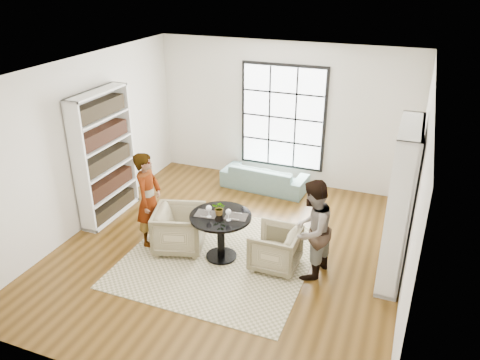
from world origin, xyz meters
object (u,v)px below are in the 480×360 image
at_px(armchair_right, 275,248).
at_px(wine_glass_right, 228,212).
at_px(armchair_left, 180,229).
at_px(flower_centerpiece, 220,208).
at_px(pedestal_table, 221,227).
at_px(wine_glass_left, 209,209).
at_px(person_right, 312,230).
at_px(sofa, 265,177).
at_px(person_left, 149,199).

xyz_separation_m(armchair_right, wine_glass_right, (-0.71, -0.17, 0.59)).
height_order(armchair_left, flower_centerpiece, flower_centerpiece).
bearing_deg(pedestal_table, wine_glass_left, -142.94).
distance_m(pedestal_table, flower_centerpiece, 0.33).
height_order(wine_glass_left, wine_glass_right, wine_glass_left).
bearing_deg(person_right, armchair_left, -75.51).
distance_m(pedestal_table, armchair_left, 0.77).
bearing_deg(pedestal_table, wine_glass_right, -27.81).
xyz_separation_m(pedestal_table, sofa, (-0.16, 2.71, -0.31)).
distance_m(armchair_left, wine_glass_right, 1.08).
height_order(armchair_left, armchair_right, armchair_left).
bearing_deg(sofa, armchair_left, 81.67).
height_order(sofa, wine_glass_right, wine_glass_right).
height_order(wine_glass_right, flower_centerpiece, flower_centerpiece).
bearing_deg(sofa, wine_glass_left, 94.16).
height_order(pedestal_table, flower_centerpiece, flower_centerpiece).
bearing_deg(flower_centerpiece, armchair_left, -178.90).
bearing_deg(person_right, wine_glass_left, -70.63).
bearing_deg(armchair_left, person_left, 73.36).
height_order(person_left, flower_centerpiece, person_left).
bearing_deg(person_left, sofa, -30.81).
relative_size(wine_glass_left, flower_centerpiece, 0.88).
bearing_deg(armchair_right, wine_glass_left, -79.36).
xyz_separation_m(armchair_left, person_right, (2.18, 0.07, 0.42)).
height_order(sofa, armchair_left, armchair_left).
distance_m(pedestal_table, wine_glass_left, 0.41).
xyz_separation_m(pedestal_table, person_right, (1.44, 0.08, 0.22)).
relative_size(armchair_left, person_right, 0.52).
xyz_separation_m(wine_glass_left, wine_glass_right, (0.32, 0.02, -0.01)).
bearing_deg(armchair_left, wine_glass_left, -117.59).
height_order(person_right, wine_glass_left, person_right).
xyz_separation_m(sofa, person_left, (-1.13, -2.71, 0.56)).
bearing_deg(pedestal_table, armchair_left, 179.58).
relative_size(sofa, person_left, 1.09).
height_order(armchair_right, person_left, person_left).
bearing_deg(sofa, armchair_right, 115.56).
distance_m(sofa, person_right, 3.13).
height_order(sofa, armchair_right, armchair_right).
bearing_deg(person_right, pedestal_table, -74.32).
relative_size(armchair_left, person_left, 0.49).
height_order(pedestal_table, sofa, pedestal_table).
xyz_separation_m(sofa, flower_centerpiece, (0.14, -2.69, 0.64)).
height_order(armchair_left, wine_glass_right, wine_glass_right).
bearing_deg(armchair_left, flower_centerpiece, -105.54).
bearing_deg(person_left, wine_glass_left, -103.84).
distance_m(armchair_left, armchair_right, 1.64).
bearing_deg(armchair_right, person_left, -87.76).
bearing_deg(armchair_left, person_right, -104.77).
xyz_separation_m(sofa, wine_glass_left, (0.02, -2.82, 0.67)).
xyz_separation_m(sofa, person_right, (1.60, -2.64, 0.53)).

